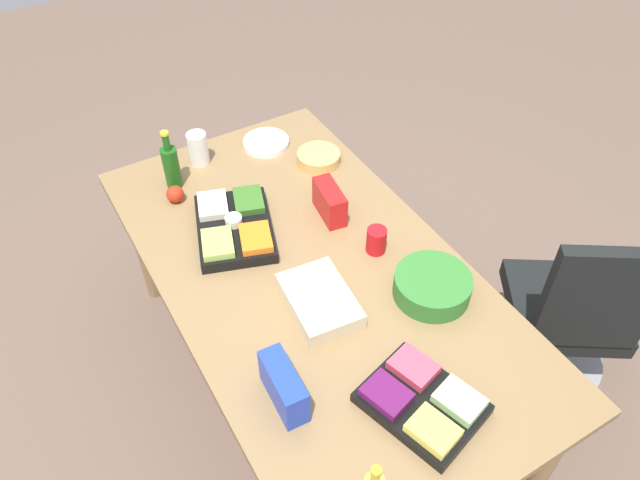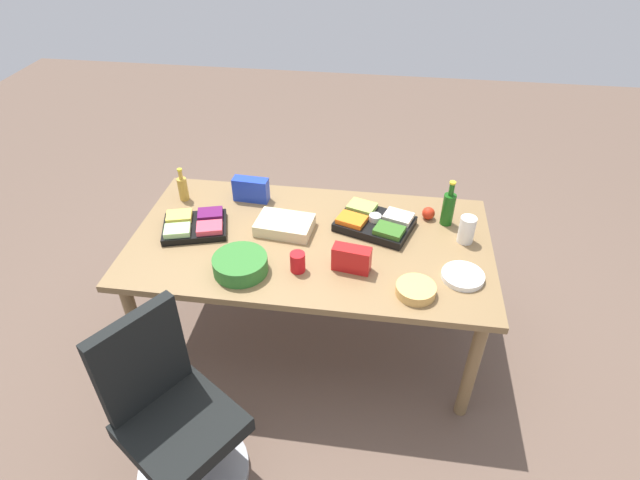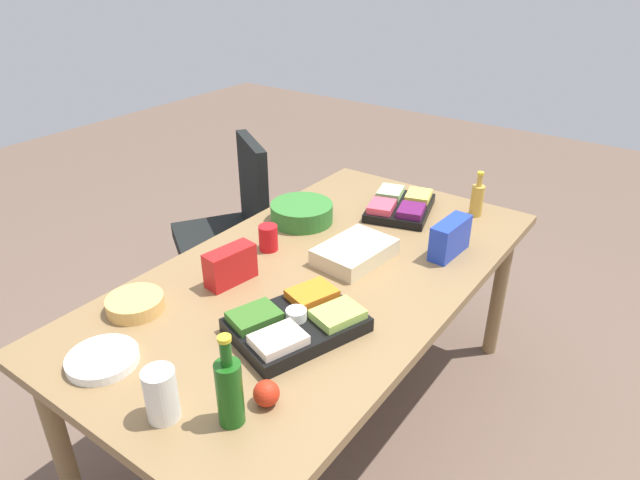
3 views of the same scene
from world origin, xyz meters
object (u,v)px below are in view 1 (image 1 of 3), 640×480
at_px(paper_plate_stack, 266,143).
at_px(wine_bottle, 171,166).
at_px(salad_bowl, 432,286).
at_px(fruit_platter, 422,401).
at_px(chip_bag_red, 330,202).
at_px(sheet_cake, 320,301).
at_px(veggie_tray, 234,226).
at_px(chip_bag_blue, 284,386).
at_px(conference_table, 313,285).
at_px(mayo_jar, 198,149).
at_px(apple_red, 175,194).
at_px(chip_bowl, 319,158).
at_px(office_chair, 564,322).
at_px(red_solo_cup, 376,240).

distance_m(paper_plate_stack, wine_bottle, 0.50).
bearing_deg(salad_bowl, fruit_platter, 138.39).
height_order(chip_bag_red, wine_bottle, wine_bottle).
bearing_deg(wine_bottle, sheet_cake, -167.80).
xyz_separation_m(salad_bowl, sheet_cake, (0.16, 0.39, -0.01)).
distance_m(veggie_tray, chip_bag_blue, 0.81).
bearing_deg(conference_table, mayo_jar, 6.99).
xyz_separation_m(mayo_jar, apple_red, (-0.20, 0.20, -0.04)).
height_order(chip_bowl, wine_bottle, wine_bottle).
relative_size(office_chair, chip_bag_blue, 4.49).
bearing_deg(wine_bottle, apple_red, 161.47).
xyz_separation_m(office_chair, salad_bowl, (0.18, 0.68, 0.46)).
height_order(conference_table, sheet_cake, sheet_cake).
bearing_deg(sheet_cake, salad_bowl, -111.94).
distance_m(red_solo_cup, wine_bottle, 0.97).
distance_m(conference_table, chip_bag_red, 0.37).
bearing_deg(apple_red, chip_bag_blue, 177.15).
bearing_deg(paper_plate_stack, sheet_cake, 163.89).
bearing_deg(red_solo_cup, wine_bottle, 34.39).
relative_size(fruit_platter, wine_bottle, 1.48).
xyz_separation_m(mayo_jar, veggie_tray, (-0.51, 0.06, -0.04)).
height_order(red_solo_cup, chip_bowl, red_solo_cup).
distance_m(red_solo_cup, veggie_tray, 0.58).
bearing_deg(apple_red, salad_bowl, -147.53).
height_order(fruit_platter, chip_bag_red, chip_bag_red).
relative_size(office_chair, fruit_platter, 2.33).
distance_m(red_solo_cup, chip_bag_red, 0.28).
relative_size(mayo_jar, chip_bowl, 0.79).
height_order(red_solo_cup, veggie_tray, red_solo_cup).
bearing_deg(fruit_platter, mayo_jar, 4.14).
bearing_deg(veggie_tray, paper_plate_stack, -39.07).
bearing_deg(fruit_platter, veggie_tray, 9.45).
xyz_separation_m(red_solo_cup, veggie_tray, (0.38, 0.44, -0.02)).
height_order(conference_table, salad_bowl, salad_bowl).
distance_m(salad_bowl, paper_plate_stack, 1.16).
bearing_deg(paper_plate_stack, salad_bowl, -174.81).
relative_size(mayo_jar, apple_red, 2.09).
relative_size(sheet_cake, chip_bag_blue, 1.45).
bearing_deg(mayo_jar, chip_bag_blue, 169.08).
xyz_separation_m(paper_plate_stack, red_solo_cup, (-0.86, -0.06, 0.04)).
xyz_separation_m(office_chair, chip_bag_blue, (0.07, 1.36, 0.49)).
bearing_deg(salad_bowl, mayo_jar, 19.98).
bearing_deg(salad_bowl, paper_plate_stack, 5.19).
relative_size(mayo_jar, chip_bag_blue, 0.72).
bearing_deg(sheet_cake, apple_red, 15.92).
distance_m(fruit_platter, chip_bowl, 1.32).
height_order(apple_red, veggie_tray, veggie_tray).
bearing_deg(apple_red, red_solo_cup, -140.05).
bearing_deg(chip_bag_blue, salad_bowl, -80.58).
bearing_deg(paper_plate_stack, conference_table, 165.14).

